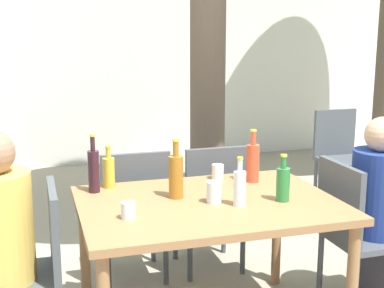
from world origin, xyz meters
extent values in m
cube|color=white|center=(0.00, 4.14, 1.40)|extent=(10.00, 0.08, 2.80)
cylinder|color=brown|center=(0.46, 1.40, 1.30)|extent=(0.28, 0.28, 2.59)
cube|color=#996B42|center=(0.00, 0.00, 0.74)|extent=(1.36, 0.98, 0.04)
cylinder|color=#996B42|center=(-0.62, 0.43, 0.36)|extent=(0.06, 0.06, 0.72)
cylinder|color=#996B42|center=(0.62, 0.43, 0.36)|extent=(0.06, 0.06, 0.72)
cube|color=#474C51|center=(-1.00, 0.00, 0.44)|extent=(0.44, 0.44, 0.04)
cube|color=#474C51|center=(-0.80, 0.00, 0.68)|extent=(0.04, 0.44, 0.45)
cube|color=#474C51|center=(1.00, 0.00, 0.44)|extent=(0.44, 0.44, 0.04)
cube|color=#474C51|center=(0.80, 0.00, 0.68)|extent=(0.04, 0.44, 0.45)
cylinder|color=#474C51|center=(1.19, 0.19, 0.21)|extent=(0.04, 0.04, 0.42)
cylinder|color=#474C51|center=(0.81, 0.19, 0.21)|extent=(0.04, 0.04, 0.42)
cube|color=#474C51|center=(-0.27, 0.81, 0.44)|extent=(0.44, 0.44, 0.04)
cube|color=#474C51|center=(-0.27, 0.61, 0.68)|extent=(0.44, 0.04, 0.45)
cylinder|color=#474C51|center=(-0.08, 1.00, 0.21)|extent=(0.04, 0.04, 0.42)
cylinder|color=#474C51|center=(-0.46, 1.00, 0.21)|extent=(0.04, 0.04, 0.42)
cylinder|color=#474C51|center=(-0.08, 0.62, 0.21)|extent=(0.04, 0.04, 0.42)
cylinder|color=#474C51|center=(-0.46, 0.62, 0.21)|extent=(0.04, 0.04, 0.42)
cube|color=#474C51|center=(0.27, 0.81, 0.44)|extent=(0.44, 0.44, 0.04)
cube|color=#474C51|center=(0.27, 0.61, 0.68)|extent=(0.44, 0.04, 0.45)
cylinder|color=#474C51|center=(0.46, 1.00, 0.21)|extent=(0.04, 0.04, 0.42)
cylinder|color=#474C51|center=(0.08, 1.00, 0.21)|extent=(0.04, 0.04, 0.42)
cylinder|color=#474C51|center=(0.46, 0.62, 0.21)|extent=(0.04, 0.04, 0.42)
cylinder|color=#474C51|center=(0.08, 0.62, 0.21)|extent=(0.04, 0.04, 0.42)
cube|color=#474C51|center=(1.95, 1.73, 0.44)|extent=(0.44, 0.44, 0.04)
cube|color=#474C51|center=(1.95, 1.93, 0.68)|extent=(0.44, 0.04, 0.45)
cylinder|color=#474C51|center=(1.76, 1.54, 0.21)|extent=(0.04, 0.04, 0.42)
cylinder|color=#474C51|center=(2.14, 1.54, 0.21)|extent=(0.04, 0.04, 0.42)
cylinder|color=#474C51|center=(1.76, 1.92, 0.21)|extent=(0.04, 0.04, 0.42)
cylinder|color=#474C51|center=(2.14, 1.92, 0.21)|extent=(0.04, 0.04, 0.42)
cylinder|color=navy|center=(1.06, 0.00, 0.71)|extent=(0.32, 0.32, 0.51)
sphere|color=tan|center=(1.06, 0.00, 1.06)|extent=(0.21, 0.21, 0.21)
cylinder|color=#DB4C2D|center=(0.37, 0.28, 0.88)|extent=(0.08, 0.08, 0.23)
cylinder|color=#DB4C2D|center=(0.37, 0.28, 1.03)|extent=(0.03, 0.03, 0.08)
cylinder|color=gold|center=(0.37, 0.28, 1.08)|extent=(0.04, 0.04, 0.01)
cylinder|color=#331923|center=(-0.56, 0.34, 0.88)|extent=(0.06, 0.06, 0.24)
cylinder|color=#331923|center=(-0.56, 0.34, 1.04)|extent=(0.03, 0.03, 0.08)
cylinder|color=gold|center=(-0.56, 0.34, 1.09)|extent=(0.03, 0.03, 0.01)
cylinder|color=gold|center=(-0.47, 0.41, 0.85)|extent=(0.07, 0.07, 0.17)
cylinder|color=gold|center=(-0.47, 0.41, 0.97)|extent=(0.03, 0.03, 0.06)
cylinder|color=gold|center=(-0.47, 0.41, 1.00)|extent=(0.03, 0.03, 0.01)
cylinder|color=silver|center=(0.13, -0.12, 0.86)|extent=(0.06, 0.06, 0.18)
cylinder|color=silver|center=(0.13, -0.12, 0.98)|extent=(0.03, 0.03, 0.06)
cylinder|color=gold|center=(0.13, -0.12, 1.02)|extent=(0.03, 0.03, 0.01)
cylinder|color=#9E661E|center=(-0.15, 0.11, 0.88)|extent=(0.08, 0.08, 0.23)
cylinder|color=#9E661E|center=(-0.15, 0.11, 1.04)|extent=(0.03, 0.03, 0.08)
cylinder|color=gold|center=(-0.15, 0.11, 1.08)|extent=(0.04, 0.04, 0.01)
cylinder|color=#287A38|center=(0.38, -0.11, 0.85)|extent=(0.07, 0.07, 0.18)
cylinder|color=#287A38|center=(0.38, -0.11, 0.97)|extent=(0.03, 0.03, 0.06)
cylinder|color=gold|center=(0.38, -0.11, 1.01)|extent=(0.03, 0.03, 0.01)
cylinder|color=silver|center=(0.02, -0.04, 0.82)|extent=(0.08, 0.08, 0.11)
cylinder|color=silver|center=(0.19, 0.40, 0.81)|extent=(0.07, 0.07, 0.09)
cylinder|color=silver|center=(-0.46, -0.15, 0.80)|extent=(0.07, 0.07, 0.08)
camera|label=1|loc=(-0.87, -2.58, 1.65)|focal=50.00mm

